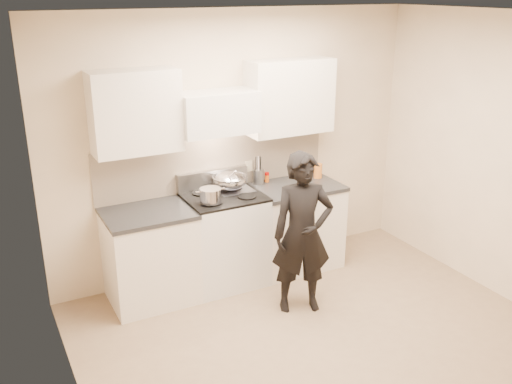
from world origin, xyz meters
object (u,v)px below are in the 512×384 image
stove (225,239)px  person (302,234)px  wok (230,181)px  counter_right (295,225)px  utensil_crock (258,176)px

stove → person: 0.95m
stove → wok: (0.11, 0.09, 0.58)m
counter_right → wok: 0.94m
counter_right → utensil_crock: (-0.33, 0.21, 0.55)m
utensil_crock → person: bearing=-94.4°
counter_right → person: bearing=-117.0°
counter_right → utensil_crock: utensil_crock is taller
stove → utensil_crock: (0.50, 0.21, 0.54)m
wok → person: (0.31, -0.89, -0.29)m
wok → utensil_crock: wok is taller
counter_right → utensil_crock: 0.68m
person → stove: bearing=136.6°
wok → utensil_crock: size_ratio=1.47×
stove → counter_right: size_ratio=1.04×
wok → person: size_ratio=0.28×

